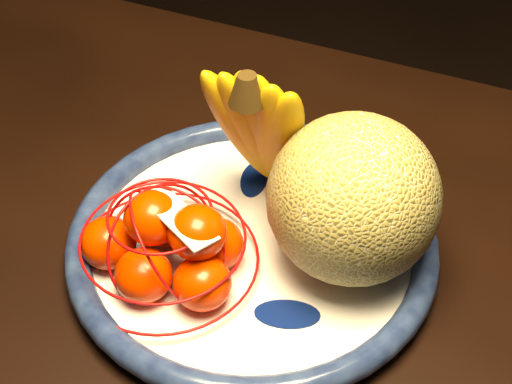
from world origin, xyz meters
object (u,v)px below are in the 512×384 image
(dining_table, at_px, (77,312))
(mandarin_bag, at_px, (168,245))
(banana_bunch, at_px, (263,126))
(fruit_bowl, at_px, (252,243))
(cantaloupe, at_px, (353,199))

(dining_table, bearing_deg, mandarin_bag, 12.01)
(banana_bunch, height_order, mandarin_bag, banana_bunch)
(mandarin_bag, bearing_deg, fruit_bowl, 43.82)
(fruit_bowl, xyz_separation_m, cantaloupe, (0.09, 0.01, 0.07))
(dining_table, xyz_separation_m, banana_bunch, (0.15, 0.13, 0.18))
(fruit_bowl, relative_size, mandarin_bag, 1.66)
(cantaloupe, bearing_deg, mandarin_bag, -154.32)
(cantaloupe, distance_m, mandarin_bag, 0.16)
(banana_bunch, bearing_deg, cantaloupe, -21.66)
(dining_table, relative_size, mandarin_bag, 7.07)
(dining_table, height_order, mandarin_bag, mandarin_bag)
(dining_table, xyz_separation_m, mandarin_bag, (0.10, 0.02, 0.12))
(dining_table, height_order, fruit_bowl, fruit_bowl)
(cantaloupe, xyz_separation_m, mandarin_bag, (-0.14, -0.07, -0.04))
(cantaloupe, height_order, banana_bunch, banana_bunch)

